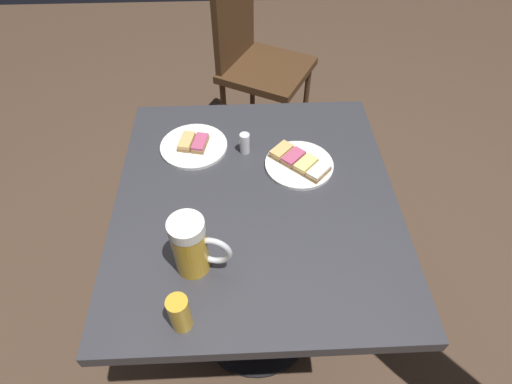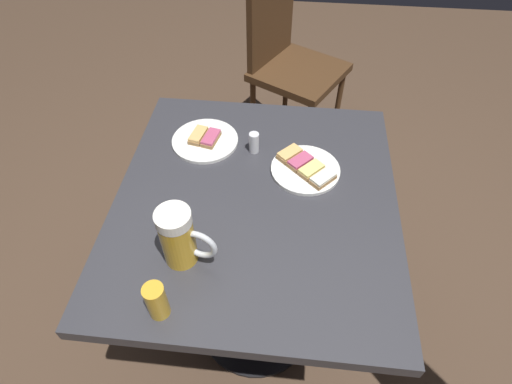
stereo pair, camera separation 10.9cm
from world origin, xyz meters
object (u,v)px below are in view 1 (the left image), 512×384
Objects in this scene: plate_far at (194,145)px; salt_shaker at (245,143)px; beer_mug at (192,246)px; cafe_chair at (255,59)px; plate_near at (299,163)px; beer_glass_small at (180,313)px.

salt_shaker is at bearing -99.36° from plate_far.
plate_far is 0.42m from beer_mug.
salt_shaker is at bearing 24.19° from cafe_chair.
beer_mug is 0.18× the size of cafe_chair.
plate_near is 2.06× the size of beer_glass_small.
cafe_chair is at bearing -14.22° from plate_far.
plate_near is 0.22× the size of cafe_chair.
beer_mug is (-0.32, 0.28, 0.07)m from plate_near.
salt_shaker is (-0.02, -0.15, 0.02)m from plate_far.
plate_far is at bearing 3.83° from beer_mug.
plate_near is 0.17m from salt_shaker.
salt_shaker is at bearing -15.29° from beer_glass_small.
plate_far is 0.92m from cafe_chair.
salt_shaker is at bearing -17.72° from beer_mug.
plate_far is 0.16m from salt_shaker.
beer_glass_small is 0.11× the size of cafe_chair.
beer_mug reaches higher than cafe_chair.
beer_glass_small is 1.46m from cafe_chair.
plate_far is (0.09, 0.30, -0.00)m from plate_near.
cafe_chair is at bearing -8.51° from beer_glass_small.
plate_near is 0.55m from beer_glass_small.
cafe_chair reaches higher than plate_far.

